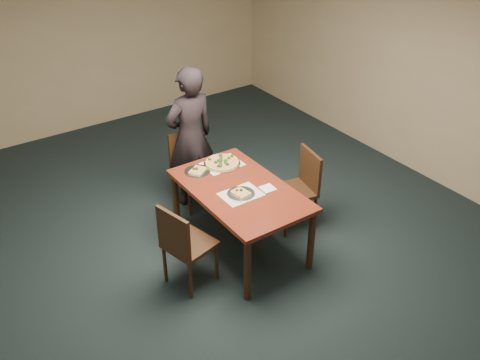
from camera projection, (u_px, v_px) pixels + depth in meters
ground at (240, 261)px, 5.62m from camera, size 8.00×8.00×0.00m
room_shell at (240, 108)px, 4.70m from camera, size 8.00×8.00×8.00m
dining_table at (240, 196)px, 5.47m from camera, size 0.90×1.50×0.75m
chair_far at (190, 164)px, 6.32m from camera, size 0.43×0.43×0.91m
chair_left at (183, 243)px, 5.05m from camera, size 0.51×0.51×0.91m
chair_right at (300, 185)px, 5.92m from camera, size 0.49×0.49×0.91m
diner at (190, 137)px, 6.18m from camera, size 0.63×0.42×1.70m
placemat_main at (222, 164)px, 5.84m from camera, size 0.42×0.32×0.00m
placemat_near at (241, 194)px, 5.33m from camera, size 0.40×0.30×0.00m
pizza_pan at (222, 162)px, 5.83m from camera, size 0.40×0.40×0.08m
slice_plate_near at (241, 193)px, 5.32m from camera, size 0.28×0.28×0.06m
slice_plate_far at (197, 171)px, 5.70m from camera, size 0.28×0.28×0.06m
napkin at (268, 188)px, 5.42m from camera, size 0.15×0.15×0.01m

